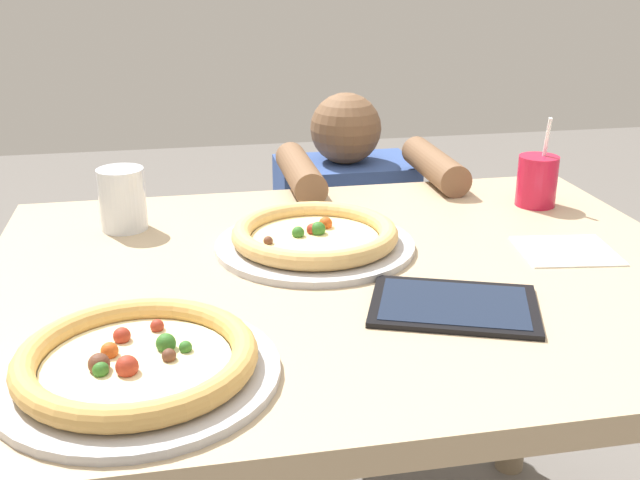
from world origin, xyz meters
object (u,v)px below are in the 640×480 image
object	(u,v)px
diner_seated	(345,277)
pizza_far	(315,238)
pizza_near	(137,363)
water_cup_clear	(122,198)
tablet	(454,305)
drink_cup_colored	(537,181)

from	to	relation	value
diner_seated	pizza_far	bearing A→B (deg)	-107.93
pizza_near	diner_seated	xyz separation A→B (m)	(0.48, 0.97, -0.34)
water_cup_clear	pizza_near	bearing A→B (deg)	-85.95
water_cup_clear	tablet	size ratio (longest dim) A/B	0.41
tablet	pizza_near	bearing A→B (deg)	-166.10
pizza_far	water_cup_clear	xyz separation A→B (m)	(-0.33, 0.17, 0.04)
pizza_near	diner_seated	distance (m)	1.14
pizza_near	drink_cup_colored	distance (m)	0.95
drink_cup_colored	tablet	world-z (taller)	drink_cup_colored
pizza_far	drink_cup_colored	xyz separation A→B (m)	(0.49, 0.16, 0.03)
pizza_near	tablet	size ratio (longest dim) A/B	1.22
pizza_far	diner_seated	bearing A→B (deg)	72.07
pizza_far	drink_cup_colored	distance (m)	0.51
water_cup_clear	tablet	xyz separation A→B (m)	(0.48, -0.44, -0.06)
pizza_near	pizza_far	distance (m)	0.48
pizza_near	water_cup_clear	world-z (taller)	water_cup_clear
pizza_near	drink_cup_colored	world-z (taller)	drink_cup_colored
tablet	diner_seated	xyz separation A→B (m)	(0.04, 0.86, -0.33)
drink_cup_colored	pizza_far	bearing A→B (deg)	-162.32
pizza_far	diner_seated	size ratio (longest dim) A/B	0.38
drink_cup_colored	pizza_near	bearing A→B (deg)	-145.34
drink_cup_colored	tablet	distance (m)	0.54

